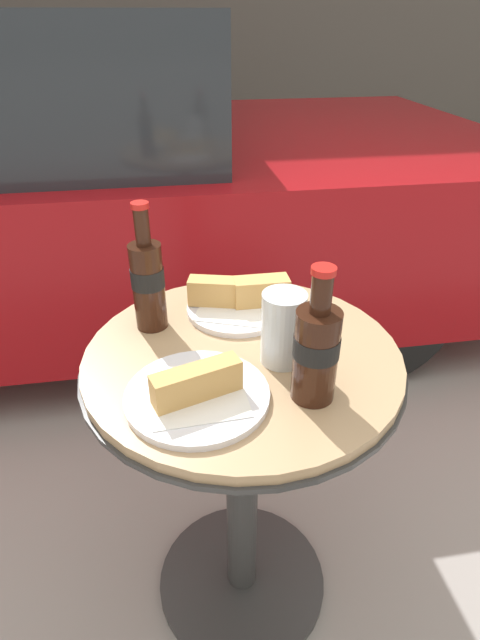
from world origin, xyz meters
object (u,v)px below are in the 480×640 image
at_px(drinking_glass, 283,331).
at_px(lunch_plate_near, 239,300).
at_px(cola_bottle_left, 148,281).
at_px(lunch_plate_far, 197,392).
at_px(bistro_table, 242,442).
at_px(cola_bottle_right, 316,350).
at_px(parked_car, 15,184).

bearing_deg(drinking_glass, lunch_plate_near, 104.40).
height_order(drinking_glass, lunch_plate_near, drinking_glass).
bearing_deg(lunch_plate_near, drinking_glass, -75.60).
bearing_deg(cola_bottle_left, lunch_plate_far, -73.97).
height_order(bistro_table, lunch_plate_near, lunch_plate_near).
bearing_deg(drinking_glass, cola_bottle_right, -75.83).
distance_m(cola_bottle_left, lunch_plate_far, 0.26).
height_order(cola_bottle_right, parked_car, parked_car).
height_order(lunch_plate_near, lunch_plate_far, lunch_plate_near).
height_order(bistro_table, cola_bottle_right, cola_bottle_right).
xyz_separation_m(cola_bottle_right, parked_car, (-0.85, 1.75, -0.21)).
distance_m(drinking_glass, lunch_plate_far, 0.18).
relative_size(cola_bottle_right, lunch_plate_near, 1.08).
relative_size(bistro_table, parked_car, 0.17).
bearing_deg(drinking_glass, lunch_plate_far, -151.97).
relative_size(cola_bottle_left, parked_car, 0.06).
xyz_separation_m(cola_bottle_left, lunch_plate_far, (0.07, -0.24, -0.08)).
bearing_deg(lunch_plate_near, parked_car, 117.97).
height_order(bistro_table, lunch_plate_far, lunch_plate_far).
bearing_deg(lunch_plate_far, parked_car, 111.05).
xyz_separation_m(cola_bottle_left, drinking_glass, (0.23, -0.15, -0.04)).
xyz_separation_m(drinking_glass, parked_car, (-0.82, 1.64, -0.18)).
bearing_deg(lunch_plate_far, cola_bottle_left, 106.03).
bearing_deg(cola_bottle_right, cola_bottle_left, 134.57).
xyz_separation_m(cola_bottle_right, drinking_glass, (-0.03, 0.10, -0.03)).
relative_size(bistro_table, cola_bottle_left, 2.91).
bearing_deg(lunch_plate_far, bistro_table, 52.02).
height_order(lunch_plate_near, parked_car, parked_car).
distance_m(bistro_table, cola_bottle_left, 0.38).
bearing_deg(bistro_table, lunch_plate_near, 83.55).
xyz_separation_m(cola_bottle_left, lunch_plate_near, (0.18, 0.03, -0.07)).
xyz_separation_m(cola_bottle_right, lunch_plate_near, (-0.07, 0.29, -0.07)).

